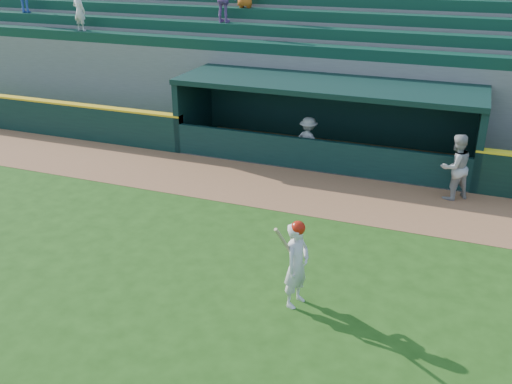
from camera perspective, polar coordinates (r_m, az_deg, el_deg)
ground at (r=11.97m, az=-2.77°, el=-8.61°), size 120.00×120.00×0.00m
warning_track at (r=16.06m, az=4.21°, el=0.20°), size 40.00×3.00×0.01m
dugout_player_front at (r=16.08m, az=19.30°, el=2.38°), size 1.12×1.09×1.81m
dugout_player_inside at (r=17.71m, az=5.23°, el=5.08°), size 1.11×0.83×1.52m
dugout at (r=18.43m, az=7.20°, el=7.68°), size 9.40×2.80×2.46m
stands at (r=22.55m, az=10.30°, el=13.19°), size 34.50×6.25×7.61m
batter_at_plate at (r=10.76m, az=4.10°, el=-7.13°), size 0.60×0.81×1.79m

